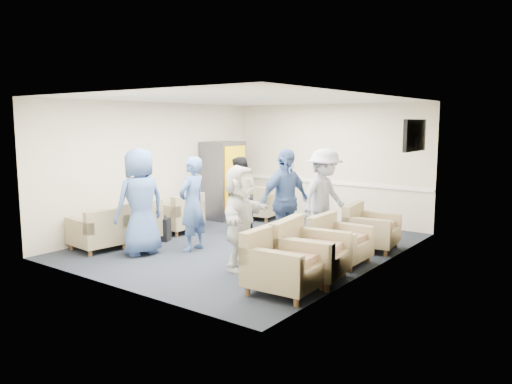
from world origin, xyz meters
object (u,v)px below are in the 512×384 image
Objects in this scene: person_mid_right at (285,201)px; person_back_right at (324,197)px; armchair_left_far at (178,216)px; person_back_left at (239,195)px; person_mid_left at (192,204)px; person_front_left at (140,202)px; vending_machine at (223,180)px; armchair_corner at (259,205)px; armchair_right_midfar at (337,243)px; armchair_right_far at (369,230)px; armchair_left_near at (99,232)px; person_front_right at (240,218)px; armchair_left_mid at (133,225)px; armchair_right_midnear at (307,255)px; armchair_right_near at (282,266)px.

person_back_right is at bearing -2.76° from person_mid_right.
person_back_left is at bearing 123.21° from armchair_left_far.
person_mid_right reaches higher than person_mid_left.
vending_machine is at bearing -153.75° from person_front_left.
person_mid_left is at bearing 96.05° from armchair_corner.
armchair_right_midfar is at bearing 87.04° from armchair_left_far.
armchair_right_far is 2.79m from person_back_left.
armchair_left_far is at bearing 114.72° from person_back_right.
person_back_right is at bearing 148.74° from person_front_left.
person_back_left is (0.30, 2.36, -0.14)m from person_front_left.
armchair_corner reaches higher than armchair_left_near.
person_front_right is (1.95, 0.33, -0.11)m from person_front_left.
armchair_corner is at bearing 177.46° from armchair_left_mid.
armchair_right_midnear is at bearing 173.11° from armchair_right_far.
person_mid_right reaches higher than armchair_left_far.
person_front_right is at bearing 62.72° from armchair_left_far.
armchair_left_mid is at bearing -1.85° from armchair_left_far.
person_back_right is at bearing 139.24° from armchair_left_near.
armchair_right_midfar is 4.42m from vending_machine.
armchair_right_midnear is 1.09× the size of armchair_corner.
person_mid_right is at bearing 139.40° from person_front_left.
armchair_right_midnear reaches higher than armchair_left_mid.
vending_machine reaches higher than armchair_left_far.
armchair_left_far is 0.93× the size of armchair_right_near.
vending_machine is 3.50m from person_front_left.
armchair_right_far is at bearing -43.28° from person_front_right.
armchair_left_mid is 1.09× the size of armchair_left_far.
armchair_right_far is 3.22m from person_mid_left.
armchair_right_far is at bearing 141.73° from person_front_left.
armchair_right_near reaches higher than armchair_right_far.
armchair_right_near is at bearing -154.42° from person_back_right.
armchair_left_far is 3.98m from armchair_right_midnear.
person_front_left is at bearing 146.76° from person_back_right.
person_back_left is (-2.76, 1.86, 0.42)m from armchair_right_midnear.
person_mid_right is 1.12× the size of person_front_right.
person_front_left reaches higher than armchair_right_near.
armchair_right_midnear is at bearing 96.89° from armchair_left_mid.
armchair_left_near is 4.23m from armchair_right_midfar.
armchair_left_mid is 0.59× the size of person_front_right.
person_mid_left is at bearing 108.55° from armchair_left_mid.
armchair_left_mid is at bearing 105.38° from armchair_right_midfar.
person_back_right is (2.97, 0.89, 0.56)m from armchair_left_far.
person_front_left is at bearing 116.27° from armchair_right_midfar.
vending_machine reaches higher than armchair_right_near.
person_front_left is 2.51m from person_mid_right.
armchair_right_midfar is at bearing 171.09° from armchair_right_far.
armchair_left_far is 0.84× the size of armchair_right_midnear.
armchair_left_far is at bearing 98.20° from armchair_right_far.
armchair_left_near is 3.69m from vending_machine.
armchair_right_near is 0.90× the size of armchair_right_midnear.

